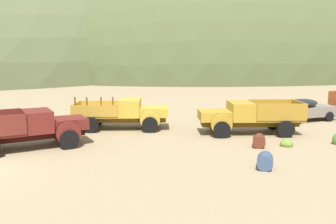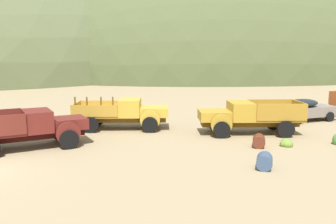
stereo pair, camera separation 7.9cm
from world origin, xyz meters
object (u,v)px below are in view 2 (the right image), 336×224
at_px(car_primer_gray, 307,109).
at_px(truck_faded_yellow, 129,113).
at_px(oil_drum_tipped, 264,161).
at_px(truck_mustard, 243,117).
at_px(oil_drum_foreground, 259,141).
at_px(truck_oxblood, 35,128).

bearing_deg(car_primer_gray, truck_faded_yellow, 171.42).
distance_m(truck_faded_yellow, oil_drum_tipped, 10.27).
relative_size(truck_mustard, oil_drum_foreground, 5.83).
height_order(truck_oxblood, oil_drum_tipped, truck_oxblood).
bearing_deg(car_primer_gray, truck_mustard, -163.41).
relative_size(truck_mustard, oil_drum_tipped, 5.86).
relative_size(truck_faded_yellow, truck_mustard, 0.98).
bearing_deg(oil_drum_tipped, truck_oxblood, 147.04).
height_order(truck_faded_yellow, oil_drum_foreground, truck_faded_yellow).
xyz_separation_m(truck_mustard, oil_drum_tipped, (-2.21, -6.20, -0.70)).
relative_size(oil_drum_foreground, oil_drum_tipped, 1.01).
distance_m(truck_faded_yellow, truck_mustard, 7.05).
bearing_deg(oil_drum_tipped, truck_mustard, 70.38).
height_order(truck_oxblood, car_primer_gray, truck_oxblood).
height_order(truck_mustard, car_primer_gray, truck_mustard).
bearing_deg(truck_faded_yellow, truck_oxblood, -132.79).
bearing_deg(oil_drum_foreground, truck_faded_yellow, 132.10).
distance_m(truck_faded_yellow, car_primer_gray, 12.65).
xyz_separation_m(truck_oxblood, oil_drum_tipped, (9.31, -6.04, -0.69)).
distance_m(oil_drum_foreground, oil_drum_tipped, 3.54).
relative_size(truck_oxblood, truck_mustard, 0.97).
relative_size(truck_faded_yellow, car_primer_gray, 1.25).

